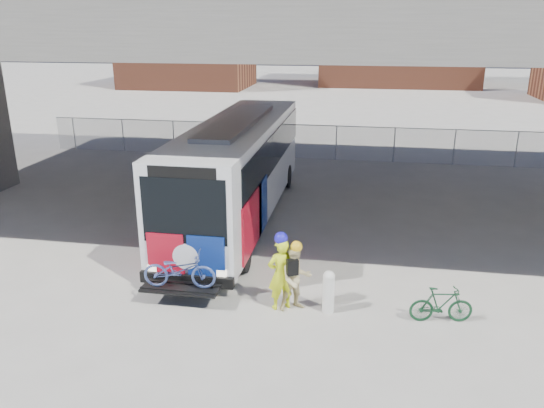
% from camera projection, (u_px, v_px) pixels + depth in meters
% --- Properties ---
extents(ground, '(160.00, 160.00, 0.00)m').
position_uv_depth(ground, '(283.00, 246.00, 17.25)').
color(ground, '#9E9991').
rests_on(ground, ground).
extents(bus, '(2.67, 12.96, 3.69)m').
position_uv_depth(bus, '(238.00, 163.00, 19.11)').
color(bus, silver).
rests_on(bus, ground).
extents(overpass, '(40.00, 16.00, 7.95)m').
position_uv_depth(overpass, '(301.00, 33.00, 18.88)').
color(overpass, '#605E59').
rests_on(overpass, ground).
extents(chainlink_fence, '(30.00, 0.06, 30.00)m').
position_uv_depth(chainlink_fence, '(318.00, 133.00, 27.99)').
color(chainlink_fence, gray).
rests_on(chainlink_fence, ground).
extents(brick_buildings, '(54.00, 22.00, 12.00)m').
position_uv_depth(brick_buildings, '(358.00, 38.00, 60.32)').
color(brick_buildings, brown).
rests_on(brick_buildings, ground).
extents(bollard, '(0.29, 0.29, 1.13)m').
position_uv_depth(bollard, '(328.00, 290.00, 13.09)').
color(bollard, silver).
rests_on(bollard, ground).
extents(cyclist_hivis, '(0.82, 0.73, 2.06)m').
position_uv_depth(cyclist_hivis, '(281.00, 272.00, 13.16)').
color(cyclist_hivis, '#E9FC1A').
rests_on(cyclist_hivis, ground).
extents(cyclist_tan, '(1.02, 0.95, 1.85)m').
position_uv_depth(cyclist_tan, '(296.00, 278.00, 13.13)').
color(cyclist_tan, '#D5C388').
rests_on(cyclist_tan, ground).
extents(bike_parked, '(1.57, 0.65, 0.91)m').
position_uv_depth(bike_parked, '(441.00, 305.00, 12.70)').
color(bike_parked, '#133B20').
rests_on(bike_parked, ground).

